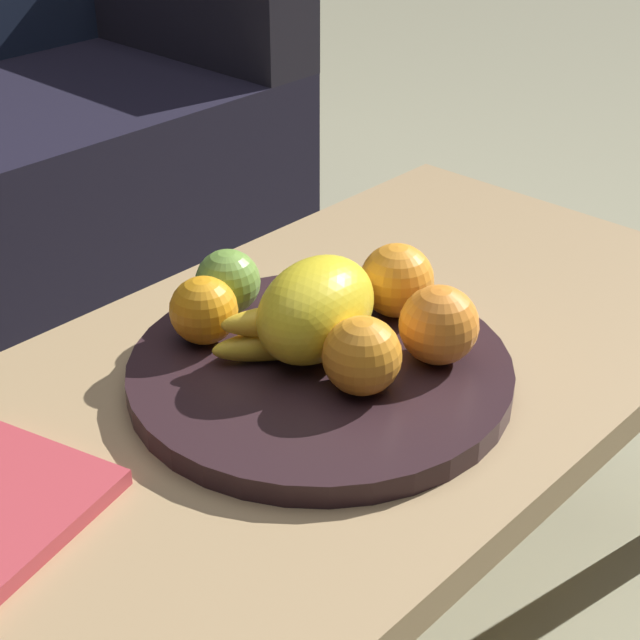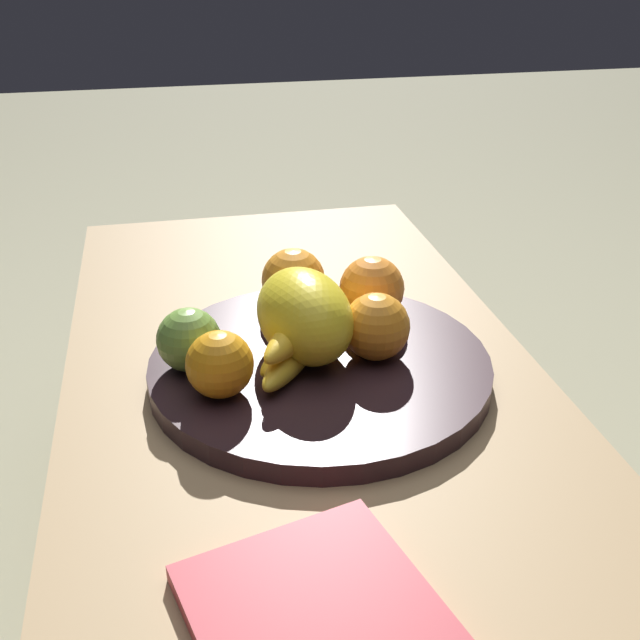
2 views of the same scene
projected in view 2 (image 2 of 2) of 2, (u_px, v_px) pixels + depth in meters
The scene contains 10 objects.
ground_plane at pixel (311, 628), 1.08m from camera, with size 8.00×8.00×0.00m, color #9B9877.
coffee_table at pixel (309, 414), 0.91m from camera, with size 1.15×0.56×0.41m.
fruit_bowl at pixel (320, 367), 0.89m from camera, with size 0.40×0.40×0.03m, color #2D1C20.
melon_large_front at pixel (302, 316), 0.87m from camera, with size 0.15×0.10×0.10m, color yellow.
orange_front at pixel (376, 326), 0.87m from camera, with size 0.08×0.08×0.08m, color orange.
orange_left at pixel (220, 364), 0.80m from camera, with size 0.07×0.07×0.07m, color orange.
orange_right at pixel (372, 289), 0.96m from camera, with size 0.08×0.08×0.08m, color orange.
orange_back at pixel (293, 280), 0.98m from camera, with size 0.08×0.08×0.08m, color orange.
apple_front at pixel (189, 340), 0.85m from camera, with size 0.07×0.07×0.07m, color olive.
banana_bunch at pixel (297, 344), 0.86m from camera, with size 0.16×0.13×0.06m.
Camera 2 is at (-0.74, 0.14, 0.89)m, focal length 42.80 mm.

